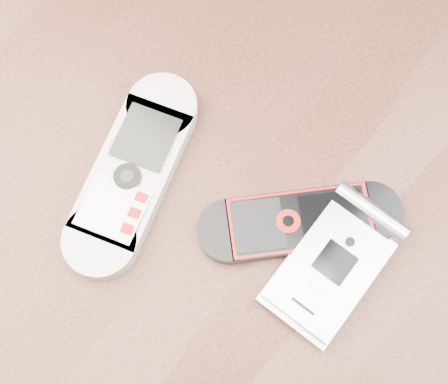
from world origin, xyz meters
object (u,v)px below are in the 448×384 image
(nokia_black_red, at_px, (300,222))
(nokia_white, at_px, (133,173))
(motorola_razr, at_px, (331,268))
(table, at_px, (220,226))

(nokia_black_red, bearing_deg, nokia_white, -114.32)
(motorola_razr, bearing_deg, table, -178.80)
(table, xyz_separation_m, nokia_white, (-0.06, -0.03, 0.12))
(nokia_white, xyz_separation_m, motorola_razr, (0.16, 0.03, -0.00))
(table, xyz_separation_m, motorola_razr, (0.10, 0.00, 0.11))
(table, distance_m, nokia_black_red, 0.13)
(table, height_order, nokia_black_red, nokia_black_red)
(nokia_white, height_order, nokia_black_red, nokia_white)
(nokia_white, xyz_separation_m, nokia_black_red, (0.12, 0.05, -0.00))
(table, height_order, nokia_white, nokia_white)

